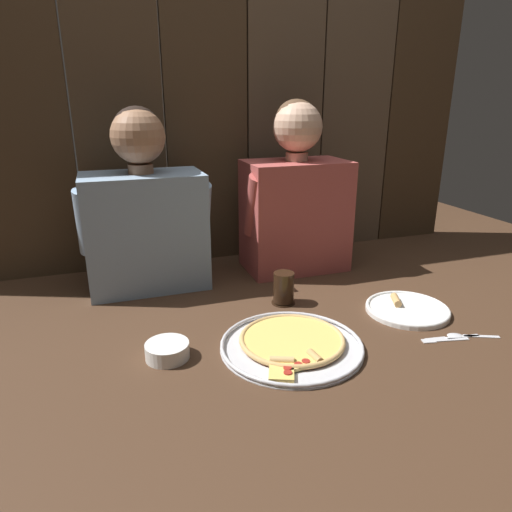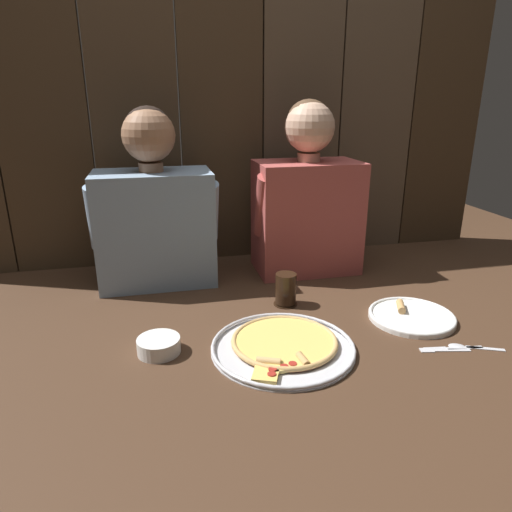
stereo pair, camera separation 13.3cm
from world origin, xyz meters
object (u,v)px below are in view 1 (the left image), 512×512
at_px(dipping_bowl, 167,350).
at_px(dinner_plate, 407,309).
at_px(pizza_tray, 292,343).
at_px(diner_left, 144,212).
at_px(drinking_glass, 284,288).
at_px(diner_right, 296,197).

bearing_deg(dipping_bowl, dinner_plate, 1.98).
bearing_deg(pizza_tray, diner_left, 118.83).
relative_size(drinking_glass, diner_left, 0.17).
relative_size(dipping_bowl, diner_right, 0.18).
bearing_deg(drinking_glass, dipping_bowl, -152.63).
height_order(pizza_tray, drinking_glass, drinking_glass).
xyz_separation_m(dinner_plate, diner_left, (-0.72, 0.47, 0.25)).
distance_m(dinner_plate, diner_right, 0.57).
distance_m(drinking_glass, diner_right, 0.40).
bearing_deg(dinner_plate, drinking_glass, 151.58).
relative_size(diner_left, diner_right, 0.97).
xyz_separation_m(drinking_glass, dipping_bowl, (-0.40, -0.21, -0.03)).
height_order(drinking_glass, dipping_bowl, drinking_glass).
relative_size(dinner_plate, dipping_bowl, 2.27).
bearing_deg(dipping_bowl, diner_left, 88.37).
xyz_separation_m(dipping_bowl, diner_left, (0.01, 0.50, 0.24)).
bearing_deg(pizza_tray, dinner_plate, 10.46).
relative_size(dinner_plate, diner_right, 0.41).
bearing_deg(diner_right, dinner_plate, -70.11).
distance_m(dinner_plate, diner_left, 0.89).
bearing_deg(drinking_glass, diner_right, 60.87).
xyz_separation_m(drinking_glass, diner_left, (-0.38, 0.29, 0.21)).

